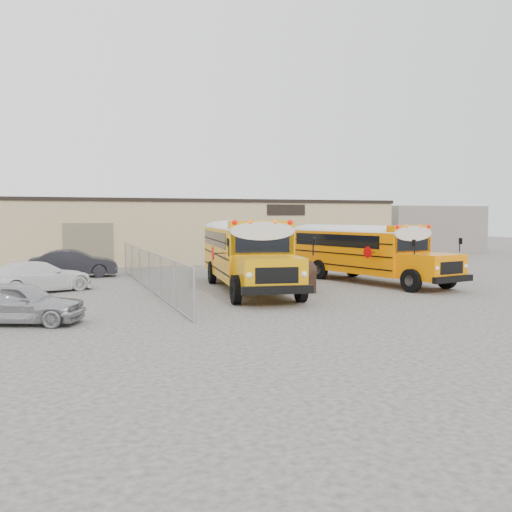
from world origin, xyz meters
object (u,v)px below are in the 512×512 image
object	(u,v)px
school_bus_left	(224,242)
car_dark	(74,263)
car_silver	(19,303)
tarp_bundle	(305,275)
school_bus_right	(292,243)
car_white	(39,277)

from	to	relation	value
school_bus_left	car_dark	bearing A→B (deg)	170.68
car_silver	car_dark	size ratio (longest dim) A/B	0.86
school_bus_left	tarp_bundle	distance (m)	8.96
school_bus_right	car_white	size ratio (longest dim) A/B	2.20
school_bus_right	school_bus_left	bearing A→B (deg)	-179.53
tarp_bundle	car_dark	distance (m)	14.02
car_white	car_silver	bearing A→B (deg)	152.87
school_bus_left	car_white	xyz separation A→B (m)	(-10.19, -4.78, -1.20)
car_dark	car_silver	bearing A→B (deg)	174.88
school_bus_left	car_dark	xyz separation A→B (m)	(-8.42, 1.38, -1.13)
car_silver	car_white	world-z (taller)	car_white
tarp_bundle	car_silver	size ratio (longest dim) A/B	0.36
car_dark	car_white	bearing A→B (deg)	167.65
school_bus_left	car_silver	xyz separation A→B (m)	(-10.61, -12.78, -1.22)
car_white	tarp_bundle	bearing A→B (deg)	-133.55
car_dark	school_bus_left	bearing A→B (deg)	-95.64
tarp_bundle	car_silver	xyz separation A→B (m)	(-11.82, -3.98, -0.07)
tarp_bundle	car_silver	bearing A→B (deg)	-161.41
tarp_bundle	car_white	distance (m)	12.09
car_white	school_bus_right	bearing A→B (deg)	-95.84
tarp_bundle	car_silver	distance (m)	12.47
school_bus_left	car_white	distance (m)	11.32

